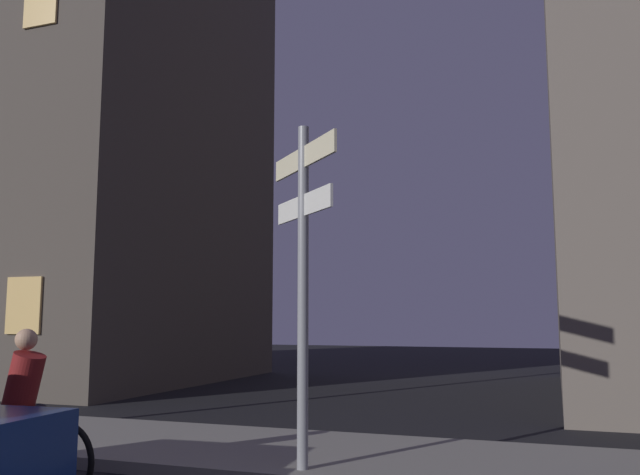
% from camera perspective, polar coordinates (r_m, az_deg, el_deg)
% --- Properties ---
extents(sidewalk_kerb, '(40.00, 2.65, 0.14)m').
position_cam_1_polar(sidewalk_kerb, '(8.25, 1.36, -18.57)').
color(sidewalk_kerb, gray).
rests_on(sidewalk_kerb, ground_plane).
extents(signpost, '(1.15, 1.15, 3.71)m').
position_cam_1_polar(signpost, '(7.17, -1.48, -1.93)').
color(signpost, gray).
rests_on(signpost, sidewalk_kerb).
extents(cyclist, '(1.81, 0.38, 1.61)m').
position_cam_1_polar(cyclist, '(7.46, -24.24, -13.89)').
color(cyclist, black).
rests_on(cyclist, ground_plane).
extents(building_left_block, '(13.76, 9.04, 14.29)m').
position_cam_1_polar(building_left_block, '(22.67, -25.16, 7.43)').
color(building_left_block, '#4C443D').
rests_on(building_left_block, ground_plane).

